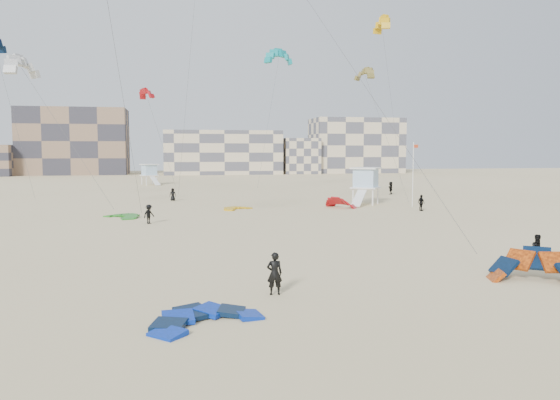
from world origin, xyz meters
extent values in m
plane|color=beige|center=(0.00, 0.00, 0.00)|extent=(320.00, 320.00, 0.00)
imported|color=black|center=(1.46, -0.66, 0.96)|extent=(0.70, 0.46, 1.92)
imported|color=black|center=(16.90, 2.47, 0.90)|extent=(1.02, 0.88, 1.80)
imported|color=black|center=(-5.21, 24.96, 0.85)|extent=(1.24, 1.21, 1.71)
imported|color=black|center=(23.00, 30.08, 0.88)|extent=(0.63, 1.09, 1.75)
imported|color=black|center=(-3.26, 47.19, 0.82)|extent=(0.81, 0.54, 1.65)
imported|color=black|center=(28.53, 52.10, 0.94)|extent=(0.95, 1.83, 1.89)
cylinder|color=#3F3F3F|center=(-6.59, 19.81, 9.62)|extent=(1.60, 9.56, 17.25)
cylinder|color=#3F3F3F|center=(9.94, 12.59, 11.38)|extent=(5.63, 21.81, 20.78)
cylinder|color=#3F3F3F|center=(-12.91, 30.60, 7.72)|extent=(8.91, 5.35, 13.45)
cylinder|color=#3F3F3F|center=(-1.29, 43.77, 13.85)|extent=(2.56, 3.01, 25.70)
cylinder|color=#3F3F3F|center=(20.59, 34.70, 8.38)|extent=(0.74, 12.19, 14.77)
cylinder|color=#3F3F3F|center=(28.38, 51.66, 12.37)|extent=(5.71, 5.29, 22.75)
cylinder|color=#3F3F3F|center=(-20.48, 41.85, 9.70)|extent=(4.09, 1.61, 17.41)
cylinder|color=#3F3F3F|center=(11.00, 57.41, 10.89)|extent=(4.36, 6.15, 19.79)
cylinder|color=#3F3F3F|center=(-4.87, 59.18, 7.79)|extent=(3.99, 2.20, 13.60)
cube|color=white|center=(19.61, 38.18, 2.03)|extent=(4.23, 4.23, 0.15)
cube|color=#A6C8E3|center=(19.61, 38.18, 3.19)|extent=(3.48, 3.48, 2.17)
cube|color=white|center=(19.61, 38.18, 4.37)|extent=(4.39, 4.39, 0.17)
cube|color=white|center=(19.61, 35.25, 0.98)|extent=(2.66, 3.15, 1.80)
cube|color=white|center=(-7.79, 82.01, 1.82)|extent=(3.63, 3.63, 0.14)
cube|color=#A6C8E3|center=(-7.79, 82.01, 2.86)|extent=(2.98, 2.98, 1.94)
cube|color=white|center=(-7.79, 82.01, 3.90)|extent=(3.76, 3.76, 0.16)
cube|color=white|center=(-7.79, 79.39, 0.87)|extent=(2.08, 2.90, 1.61)
cylinder|color=white|center=(23.81, 34.11, 3.71)|extent=(0.09, 0.09, 7.42)
cube|color=#B43618|center=(24.09, 34.11, 6.96)|extent=(0.56, 0.02, 0.37)
cube|color=#82664F|center=(-30.00, 134.00, 9.00)|extent=(28.00, 14.00, 18.00)
cube|color=beige|center=(10.00, 130.00, 6.00)|extent=(32.00, 16.00, 12.00)
cube|color=beige|center=(50.00, 132.00, 8.00)|extent=(26.00, 14.00, 16.00)
cube|color=beige|center=(32.00, 128.00, 5.00)|extent=(10.00, 10.00, 10.00)
camera|label=1|loc=(-2.78, -24.20, 6.41)|focal=35.00mm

